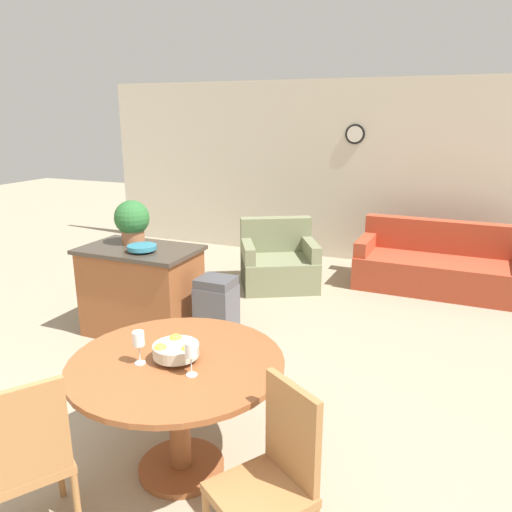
# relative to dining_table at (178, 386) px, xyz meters

# --- Properties ---
(wall_back) EXTENTS (8.00, 0.09, 2.70)m
(wall_back) POSITION_rel_dining_table_xyz_m (-0.30, 5.22, 0.75)
(wall_back) COLOR beige
(wall_back) RESTS_ON ground_plane
(dining_table) EXTENTS (1.30, 1.30, 0.78)m
(dining_table) POSITION_rel_dining_table_xyz_m (0.00, 0.00, 0.00)
(dining_table) COLOR brown
(dining_table) RESTS_ON ground_plane
(dining_chair_near_left) EXTENTS (0.58, 0.58, 0.98)m
(dining_chair_near_left) POSITION_rel_dining_table_xyz_m (-0.41, -0.78, -0.07)
(dining_chair_near_left) COLOR #9E6B3D
(dining_chair_near_left) RESTS_ON ground_plane
(dining_chair_near_right) EXTENTS (0.58, 0.58, 0.98)m
(dining_chair_near_right) POSITION_rel_dining_table_xyz_m (0.78, -0.41, -0.07)
(dining_chair_near_right) COLOR #9E6B3D
(dining_chair_near_right) RESTS_ON ground_plane
(fruit_bowl) EXTENTS (0.28, 0.28, 0.13)m
(fruit_bowl) POSITION_rel_dining_table_xyz_m (-0.00, -0.00, 0.24)
(fruit_bowl) COLOR #B7B29E
(fruit_bowl) RESTS_ON dining_table
(wine_glass_left) EXTENTS (0.07, 0.07, 0.20)m
(wine_glass_left) POSITION_rel_dining_table_xyz_m (-0.18, -0.12, 0.33)
(wine_glass_left) COLOR silver
(wine_glass_left) RESTS_ON dining_table
(wine_glass_right) EXTENTS (0.07, 0.07, 0.20)m
(wine_glass_right) POSITION_rel_dining_table_xyz_m (0.18, -0.12, 0.33)
(wine_glass_right) COLOR silver
(wine_glass_right) RESTS_ON dining_table
(kitchen_island) EXTENTS (1.16, 0.73, 0.91)m
(kitchen_island) POSITION_rel_dining_table_xyz_m (-1.45, 1.66, -0.14)
(kitchen_island) COLOR brown
(kitchen_island) RESTS_ON ground_plane
(teal_bowl) EXTENTS (0.28, 0.28, 0.07)m
(teal_bowl) POSITION_rel_dining_table_xyz_m (-1.33, 1.54, 0.36)
(teal_bowl) COLOR teal
(teal_bowl) RESTS_ON kitchen_island
(potted_plant) EXTENTS (0.36, 0.36, 0.45)m
(potted_plant) POSITION_rel_dining_table_xyz_m (-1.61, 1.79, 0.56)
(potted_plant) COLOR #A36642
(potted_plant) RESTS_ON kitchen_island
(trash_bin) EXTENTS (0.35, 0.32, 0.71)m
(trash_bin) POSITION_rel_dining_table_xyz_m (-0.59, 1.66, -0.25)
(trash_bin) COLOR #56565B
(trash_bin) RESTS_ON ground_plane
(couch) EXTENTS (2.12, 0.95, 0.85)m
(couch) POSITION_rel_dining_table_xyz_m (1.30, 4.29, -0.31)
(couch) COLOR #B24228
(couch) RESTS_ON ground_plane
(armchair) EXTENTS (1.24, 1.20, 0.86)m
(armchair) POSITION_rel_dining_table_xyz_m (-0.69, 3.61, -0.31)
(armchair) COLOR #7A7F5B
(armchair) RESTS_ON ground_plane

